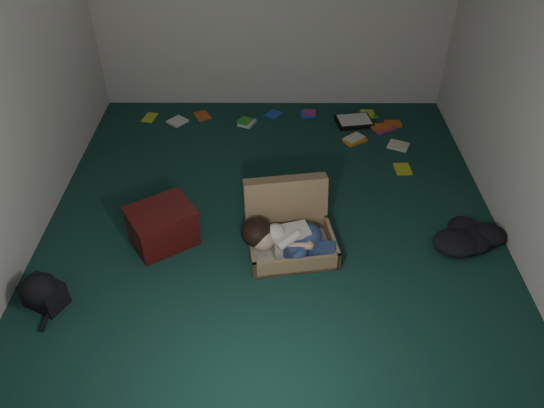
{
  "coord_description": "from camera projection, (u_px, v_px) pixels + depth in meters",
  "views": [
    {
      "loc": [
        0.01,
        -3.56,
        3.11
      ],
      "look_at": [
        0.0,
        -0.15,
        0.35
      ],
      "focal_mm": 35.0,
      "sensor_mm": 36.0,
      "label": 1
    }
  ],
  "objects": [
    {
      "name": "wall_front",
      "position": [
        270.0,
        347.0,
        2.16
      ],
      "size": [
        4.5,
        0.0,
        4.5
      ],
      "primitive_type": "plane",
      "rotation": [
        -1.57,
        0.0,
        0.0
      ],
      "color": "silver",
      "rests_on": "ground"
    },
    {
      "name": "maroon_bin",
      "position": [
        162.0,
        226.0,
        4.43
      ],
      "size": [
        0.66,
        0.62,
        0.36
      ],
      "rotation": [
        0.0,
        0.0,
        0.57
      ],
      "color": "#490F0E",
      "rests_on": "floor"
    },
    {
      "name": "suitcase",
      "position": [
        289.0,
        228.0,
        4.45
      ],
      "size": [
        0.8,
        0.79,
        0.52
      ],
      "rotation": [
        0.0,
        0.0,
        0.15
      ],
      "color": "#977853",
      "rests_on": "floor"
    },
    {
      "name": "wall_left",
      "position": [
        2.0,
        91.0,
        3.92
      ],
      "size": [
        0.0,
        4.5,
        4.5
      ],
      "primitive_type": "plane",
      "rotation": [
        1.57,
        0.0,
        1.57
      ],
      "color": "silver",
      "rests_on": "ground"
    },
    {
      "name": "floor",
      "position": [
        272.0,
        224.0,
        4.73
      ],
      "size": [
        4.5,
        4.5,
        0.0
      ],
      "primitive_type": "plane",
      "color": "#143A32",
      "rests_on": "ground"
    },
    {
      "name": "paper_tray",
      "position": [
        354.0,
        121.0,
        6.08
      ],
      "size": [
        0.44,
        0.36,
        0.06
      ],
      "rotation": [
        0.0,
        0.0,
        0.17
      ],
      "color": "black",
      "rests_on": "floor"
    },
    {
      "name": "person",
      "position": [
        287.0,
        239.0,
        4.28
      ],
      "size": [
        0.78,
        0.38,
        0.32
      ],
      "rotation": [
        0.0,
        0.0,
        0.15
      ],
      "color": "silver",
      "rests_on": "suitcase"
    },
    {
      "name": "backpack",
      "position": [
        44.0,
        294.0,
        3.95
      ],
      "size": [
        0.46,
        0.43,
        0.22
      ],
      "primitive_type": null,
      "rotation": [
        0.0,
        0.0,
        -0.46
      ],
      "color": "black",
      "rests_on": "floor"
    },
    {
      "name": "wall_right",
      "position": [
        543.0,
        92.0,
        3.9
      ],
      "size": [
        0.0,
        4.5,
        4.5
      ],
      "primitive_type": "plane",
      "rotation": [
        1.57,
        0.0,
        -1.57
      ],
      "color": "silver",
      "rests_on": "ground"
    },
    {
      "name": "book_scatter",
      "position": [
        306.0,
        127.0,
        6.02
      ],
      "size": [
        3.03,
        1.35,
        0.02
      ],
      "color": "#BAD124",
      "rests_on": "floor"
    },
    {
      "name": "clothing_pile",
      "position": [
        468.0,
        233.0,
        4.52
      ],
      "size": [
        0.51,
        0.42,
        0.15
      ],
      "primitive_type": null,
      "rotation": [
        0.0,
        0.0,
        -0.05
      ],
      "color": "black",
      "rests_on": "floor"
    }
  ]
}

